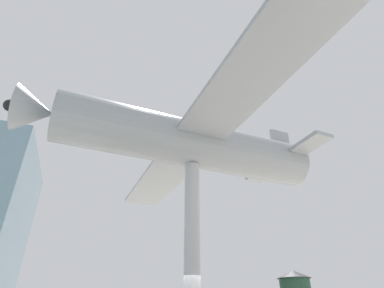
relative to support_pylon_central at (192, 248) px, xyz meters
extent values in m
cylinder|color=#B7B7BC|center=(0.00, 0.00, 0.00)|extent=(0.62, 0.62, 6.94)
cylinder|color=#93999E|center=(0.00, 0.00, 4.53)|extent=(2.72, 11.75, 2.12)
cube|color=#93999E|center=(0.00, 0.00, 4.53)|extent=(18.01, 3.18, 0.18)
cube|color=#93999E|center=(0.27, -5.12, 4.69)|extent=(5.78, 1.30, 0.18)
cube|color=#93999E|center=(0.27, -5.12, 5.59)|extent=(0.24, 1.11, 1.70)
cone|color=#93999E|center=(-0.34, 6.49, 4.53)|extent=(1.87, 1.42, 1.80)
sphere|color=black|center=(-0.38, 7.33, 4.53)|extent=(0.44, 0.44, 0.44)
cone|color=#2D2D33|center=(-4.41, -1.05, -1.32)|extent=(0.84, 0.84, 0.18)
camera|label=1|loc=(-11.07, 4.09, -2.15)|focal=28.00mm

